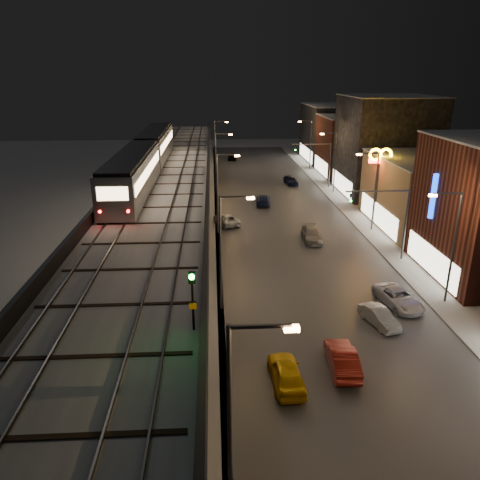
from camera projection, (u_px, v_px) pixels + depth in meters
name	position (u px, v px, depth m)	size (l,w,h in m)	color
ground	(240.00, 429.00, 23.88)	(220.00, 220.00, 0.00)	silver
road_surface	(284.00, 221.00, 57.17)	(17.00, 120.00, 0.06)	#46474D
sidewalk_right	(365.00, 220.00, 57.70)	(4.00, 120.00, 0.14)	#9FA1A8
under_viaduct_pavement	(174.00, 223.00, 56.42)	(11.00, 120.00, 0.06)	#9FA1A8
elevated_viaduct	(169.00, 184.00, 51.57)	(9.00, 100.00, 6.30)	black
viaduct_trackbed	(169.00, 177.00, 51.43)	(8.40, 100.00, 0.32)	#B2B7C1
viaduct_parapet_streetside	(208.00, 172.00, 51.54)	(0.30, 100.00, 1.10)	black
viaduct_parapet_far	(129.00, 173.00, 51.06)	(0.30, 100.00, 1.10)	black
building_c	(431.00, 193.00, 53.89)	(12.20, 15.20, 8.16)	#907654
building_d	(385.00, 146.00, 67.91)	(12.20, 13.20, 14.16)	#222227
building_e	(356.00, 146.00, 81.74)	(12.20, 12.20, 10.16)	#51251B
building_f	(336.00, 133.00, 94.72)	(12.20, 16.20, 11.16)	black
streetlight_left_0	(237.00, 413.00, 17.39)	(2.57, 0.28, 9.00)	#38383A
streetlight_left_1	(224.00, 245.00, 34.30)	(2.57, 0.28, 9.00)	#38383A
streetlight_right_1	(451.00, 241.00, 35.25)	(2.56, 0.28, 9.00)	#38383A
streetlight_left_2	(220.00, 188.00, 51.21)	(2.57, 0.28, 9.00)	#38383A
streetlight_right_2	(373.00, 186.00, 52.16)	(2.56, 0.28, 9.00)	#38383A
streetlight_left_3	(217.00, 159.00, 68.12)	(2.57, 0.28, 9.00)	#38383A
streetlight_right_3	(334.00, 158.00, 69.07)	(2.56, 0.28, 9.00)	#38383A
streetlight_left_4	(216.00, 142.00, 85.03)	(2.57, 0.28, 9.00)	#38383A
streetlight_right_4	(309.00, 141.00, 85.98)	(2.56, 0.28, 9.00)	#38383A
traffic_light_rig_a	(394.00, 216.00, 43.90)	(6.10, 0.34, 7.00)	#38383A
traffic_light_rig_b	(323.00, 160.00, 72.08)	(6.10, 0.34, 7.00)	#38383A
subway_train	(146.00, 156.00, 51.69)	(3.07, 37.26, 3.68)	gray
rail_signal	(192.00, 290.00, 19.64)	(0.32, 0.42, 2.79)	black
car_taxi	(286.00, 374.00, 27.08)	(1.76, 4.39, 1.49)	#E2AD09
car_near_white	(342.00, 359.00, 28.45)	(1.55, 4.45, 1.47)	maroon
car_mid_silver	(226.00, 220.00, 55.66)	(2.11, 4.58, 1.27)	silver
car_mid_dark	(263.00, 200.00, 64.09)	(1.86, 4.58, 1.33)	#131D44
car_far_white	(232.00, 157.00, 96.94)	(1.75, 4.35, 1.48)	black
car_onc_silver	(379.00, 317.00, 33.55)	(1.29, 3.70, 1.22)	#999DA5
car_onc_dark	(398.00, 298.00, 36.25)	(2.22, 4.81, 1.34)	silver
car_onc_white	(312.00, 235.00, 50.34)	(1.92, 4.71, 1.37)	#969696
car_onc_red	(291.00, 180.00, 75.67)	(1.66, 4.12, 1.40)	black
sign_mcdonalds	(380.00, 164.00, 53.57)	(2.71, 0.46, 9.12)	#38383A
sign_carwash	(438.00, 203.00, 40.80)	(1.75, 0.35, 9.08)	#38383A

